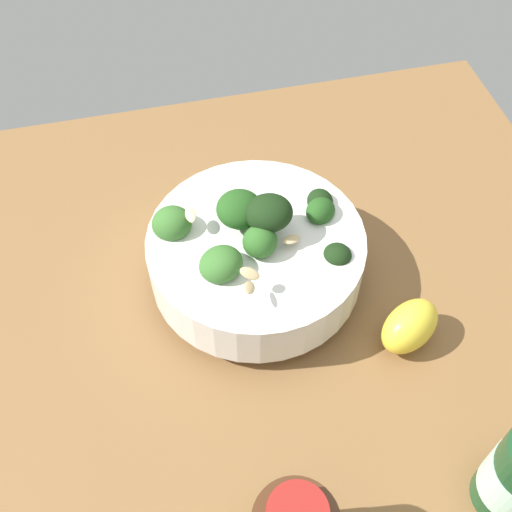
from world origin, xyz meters
The scene contains 3 objects.
ground_plane centered at (0.00, 0.00, -1.75)cm, with size 62.87×62.87×3.50cm, color brown.
bowl_of_broccoli centered at (4.54, -2.73, 4.53)cm, with size 20.46×20.46×11.38cm.
lemon_wedge centered at (-7.59, 7.17, 2.43)cm, with size 6.26×4.01×4.86cm, color yellow.
Camera 1 is at (12.94, 33.14, 52.59)cm, focal length 44.82 mm.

